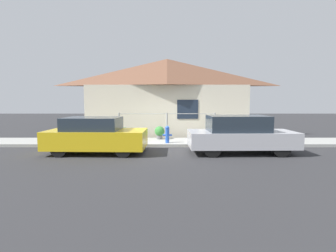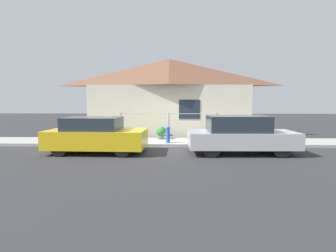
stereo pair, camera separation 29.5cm
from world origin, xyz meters
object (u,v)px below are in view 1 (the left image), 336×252
potted_plant_by_fence (125,133)px  fire_hydrant (168,134)px  car_left (97,135)px  potted_plant_near_hydrant (160,132)px  potted_plant_corner (215,132)px  car_right (241,135)px

potted_plant_by_fence → fire_hydrant: bearing=-26.5°
car_left → potted_plant_near_hydrant: (2.35, 2.81, -0.20)m
fire_hydrant → potted_plant_near_hydrant: fire_hydrant is taller
car_left → potted_plant_corner: (5.04, 2.84, -0.22)m
potted_plant_near_hydrant → car_right: bearing=-41.5°
car_left → car_right: bearing=1.6°
potted_plant_near_hydrant → potted_plant_by_fence: size_ratio=1.07×
car_left → potted_plant_corner: 5.79m
potted_plant_near_hydrant → potted_plant_corner: 2.69m
fire_hydrant → potted_plant_by_fence: 2.34m
potted_plant_corner → potted_plant_by_fence: bearing=-178.0°
fire_hydrant → potted_plant_by_fence: (-2.09, 1.04, -0.08)m
potted_plant_by_fence → car_left: bearing=-103.3°
fire_hydrant → potted_plant_near_hydrant: (-0.38, 1.16, -0.05)m
car_left → fire_hydrant: 3.19m
potted_plant_near_hydrant → potted_plant_by_fence: 1.72m
fire_hydrant → potted_plant_near_hydrant: bearing=108.2°
car_right → fire_hydrant: 3.25m
potted_plant_corner → potted_plant_near_hydrant: bearing=-179.2°
car_right → potted_plant_corner: (-0.48, 2.85, -0.25)m
potted_plant_by_fence → potted_plant_corner: bearing=2.0°
car_right → potted_plant_by_fence: car_right is taller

